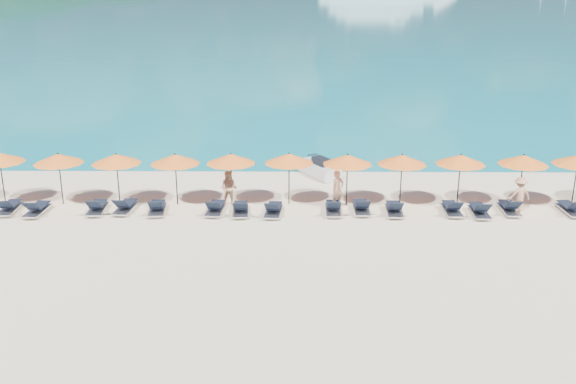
{
  "coord_description": "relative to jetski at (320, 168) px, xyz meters",
  "views": [
    {
      "loc": [
        0.26,
        -21.07,
        9.03
      ],
      "look_at": [
        0.0,
        3.0,
        1.2
      ],
      "focal_mm": 40.0,
      "sensor_mm": 36.0,
      "label": 1
    }
  ],
  "objects": [
    {
      "name": "ground",
      "position": [
        -1.49,
        -9.31,
        -0.38
      ],
      "size": [
        1400.0,
        1400.0,
        0.0
      ],
      "primitive_type": "plane",
      "color": "beige"
    },
    {
      "name": "headland_small",
      "position": [
        -151.49,
        550.69,
        -35.38
      ],
      "size": [
        162.0,
        126.0,
        85.5
      ],
      "color": "black",
      "rests_on": "ground"
    },
    {
      "name": "jetski",
      "position": [
        0.0,
        0.0,
        0.0
      ],
      "size": [
        2.14,
        2.75,
        0.93
      ],
      "rotation": [
        0.0,
        0.0,
        0.52
      ],
      "color": "silver",
      "rests_on": "ground"
    },
    {
      "name": "beachgoer_a",
      "position": [
        0.58,
        -4.79,
        0.43
      ],
      "size": [
        0.71,
        0.66,
        1.63
      ],
      "primitive_type": "imported",
      "rotation": [
        0.0,
        0.0,
        0.62
      ],
      "color": "tan",
      "rests_on": "ground"
    },
    {
      "name": "beachgoer_b",
      "position": [
        -4.01,
        -4.56,
        0.38
      ],
      "size": [
        0.82,
        0.58,
        1.53
      ],
      "primitive_type": "imported",
      "rotation": [
        0.0,
        0.0,
        -0.22
      ],
      "color": "tan",
      "rests_on": "ground"
    },
    {
      "name": "beachgoer_c",
      "position": [
        8.09,
        -5.11,
        0.36
      ],
      "size": [
        1.03,
        0.64,
        1.48
      ],
      "primitive_type": "imported",
      "rotation": [
        0.0,
        0.0,
        3.36
      ],
      "color": "tan",
      "rests_on": "ground"
    },
    {
      "name": "umbrella_1",
      "position": [
        -11.2,
        -4.39,
        1.64
      ],
      "size": [
        2.1,
        2.1,
        2.28
      ],
      "color": "black",
      "rests_on": "ground"
    },
    {
      "name": "umbrella_2",
      "position": [
        -8.74,
        -4.4,
        1.64
      ],
      "size": [
        2.1,
        2.1,
        2.28
      ],
      "color": "black",
      "rests_on": "ground"
    },
    {
      "name": "umbrella_3",
      "position": [
        -6.26,
        -4.41,
        1.64
      ],
      "size": [
        2.1,
        2.1,
        2.28
      ],
      "color": "black",
      "rests_on": "ground"
    },
    {
      "name": "umbrella_4",
      "position": [
        -3.92,
        -4.31,
        1.64
      ],
      "size": [
        2.1,
        2.1,
        2.28
      ],
      "color": "black",
      "rests_on": "ground"
    },
    {
      "name": "umbrella_5",
      "position": [
        -1.47,
        -4.24,
        1.64
      ],
      "size": [
        2.1,
        2.1,
        2.28
      ],
      "color": "black",
      "rests_on": "ground"
    },
    {
      "name": "umbrella_6",
      "position": [
        0.99,
        -4.4,
        1.64
      ],
      "size": [
        2.1,
        2.1,
        2.28
      ],
      "color": "black",
      "rests_on": "ground"
    },
    {
      "name": "umbrella_7",
      "position": [
        3.28,
        -4.39,
        1.64
      ],
      "size": [
        2.1,
        2.1,
        2.28
      ],
      "color": "black",
      "rests_on": "ground"
    },
    {
      "name": "umbrella_8",
      "position": [
        5.74,
        -4.35,
        1.64
      ],
      "size": [
        2.1,
        2.1,
        2.28
      ],
      "color": "black",
      "rests_on": "ground"
    },
    {
      "name": "umbrella_9",
      "position": [
        8.35,
        -4.38,
        1.64
      ],
      "size": [
        2.1,
        2.1,
        2.28
      ],
      "color": "black",
      "rests_on": "ground"
    },
    {
      "name": "lounger_1",
      "position": [
        -13.05,
        -5.49,
        -0.15
      ],
      "size": [
        0.73,
        1.74,
        0.66
      ],
      "rotation": [
        0.0,
        0.0,
        0.07
      ],
      "color": "silver",
      "rests_on": "ground"
    },
    {
      "name": "lounger_2",
      "position": [
        -11.82,
        -5.68,
        -0.15
      ],
      "size": [
        0.65,
        1.71,
        0.66
      ],
      "rotation": [
        0.0,
        0.0,
        -0.02
      ],
      "color": "silver",
      "rests_on": "ground"
    },
    {
      "name": "lounger_3",
      "position": [
        -9.41,
        -5.45,
        -0.15
      ],
      "size": [
        0.74,
        1.74,
        0.66
      ],
      "rotation": [
        0.0,
        0.0,
        0.07
      ],
      "color": "silver",
      "rests_on": "ground"
    },
    {
      "name": "lounger_4",
      "position": [
        -8.26,
        -5.35,
        -0.15
      ],
      "size": [
        0.74,
        1.74,
        0.66
      ],
      "rotation": [
        0.0,
        0.0,
        -0.07
      ],
      "color": "silver",
      "rests_on": "ground"
    },
    {
      "name": "lounger_5",
      "position": [
        -6.91,
        -5.49,
        -0.15
      ],
      "size": [
        0.79,
        1.75,
        0.66
      ],
      "rotation": [
        0.0,
        0.0,
        0.1
      ],
      "color": "silver",
      "rests_on": "ground"
    },
    {
      "name": "lounger_6",
      "position": [
        -4.5,
        -5.49,
        -0.15
      ],
      "size": [
        0.73,
        1.74,
        0.66
      ],
      "rotation": [
        0.0,
        0.0,
        -0.06
      ],
      "color": "silver",
      "rests_on": "ground"
    },
    {
      "name": "lounger_7",
      "position": [
        -3.45,
        -5.6,
        -0.15
      ],
      "size": [
        0.72,
        1.73,
        0.66
      ],
      "rotation": [
        0.0,
        0.0,
        0.06
      ],
      "color": "silver",
      "rests_on": "ground"
    },
    {
      "name": "lounger_8",
      "position": [
        -2.09,
        -5.67,
        -0.15
      ],
      "size": [
        0.77,
        1.75,
        0.66
      ],
      "rotation": [
        0.0,
        0.0,
        -0.09
      ],
      "color": "silver",
      "rests_on": "ground"
    },
    {
      "name": "lounger_9",
      "position": [
        0.38,
        -5.45,
        -0.15
      ],
      "size": [
        0.65,
        1.71,
        0.66
      ],
      "rotation": [
        0.0,
        0.0,
        -0.02
      ],
      "color": "silver",
      "rests_on": "ground"
    },
    {
      "name": "lounger_10",
      "position": [
        1.55,
        -5.33,
        -0.15
      ],
      "size": [
        0.63,
        1.7,
        0.66
      ],
      "rotation": [
        0.0,
        0.0,
        0.0
      ],
      "color": "silver",
      "rests_on": "ground"
    },
    {
      "name": "lounger_11",
      "position": [
        2.88,
        -5.53,
        -0.15
      ],
      "size": [
        0.69,
        1.72,
        0.66
      ],
      "rotation": [
        0.0,
        0.0,
        -0.04
      ],
      "color": "silver",
      "rests_on": "ground"
    },
    {
      "name": "lounger_12",
      "position": [
        5.26,
        -5.44,
        -0.15
      ],
      "size": [
        0.65,
        1.71,
        0.66
      ],
      "rotation": [
        0.0,
        0.0,
        -0.02
      ],
      "color": "silver",
      "rests_on": "ground"
    },
    {
      "name": "lounger_13",
      "position": [
        6.33,
        -5.66,
        -0.15
      ],
      "size": [
        0.68,
        1.72,
        0.66
      ],
      "rotation": [
        0.0,
        0.0,
        -0.04
      ],
      "color": "silver",
      "rests_on": "ground"
    },
    {
      "name": "lounger_14",
      "position": [
        7.66,
        -5.33,
        -0.15
      ],
      "size": [
        0.67,
        1.72,
        0.66
      ],
      "rotation": [
        0.0,
        0.0,
        -0.03
      ],
      "color": "silver",
      "rests_on": "ground"
    },
    {
      "name": "lounger_15",
      "position": [
        10.16,
        -5.37,
        -0.15
      ],
      "size": [
        0.68,
        1.72,
        0.66
      ],
      "rotation": [
        0.0,
        0.0,
        0.03
      ],
      "color": "silver",
      "rests_on": "ground"
    }
  ]
}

